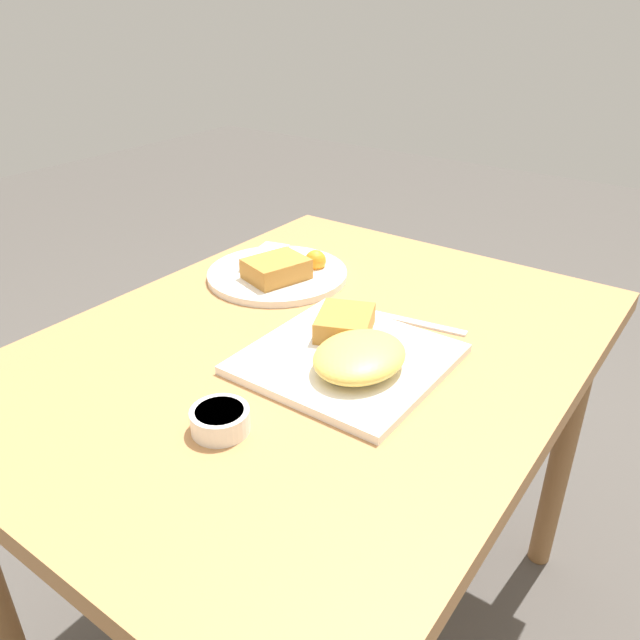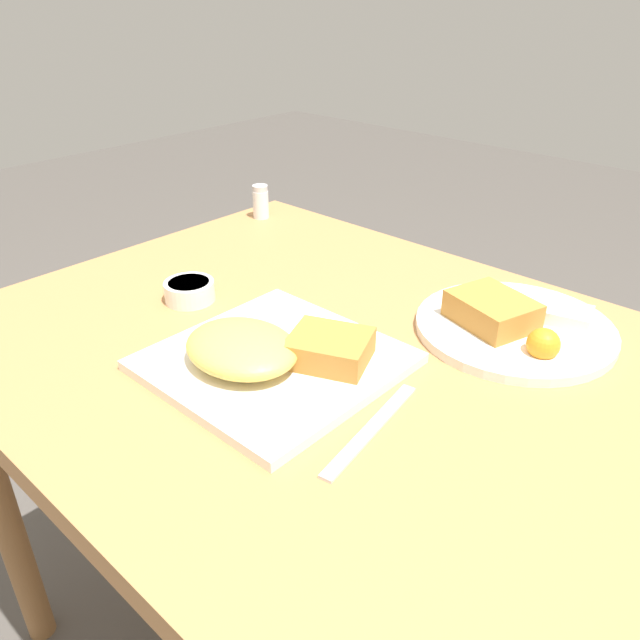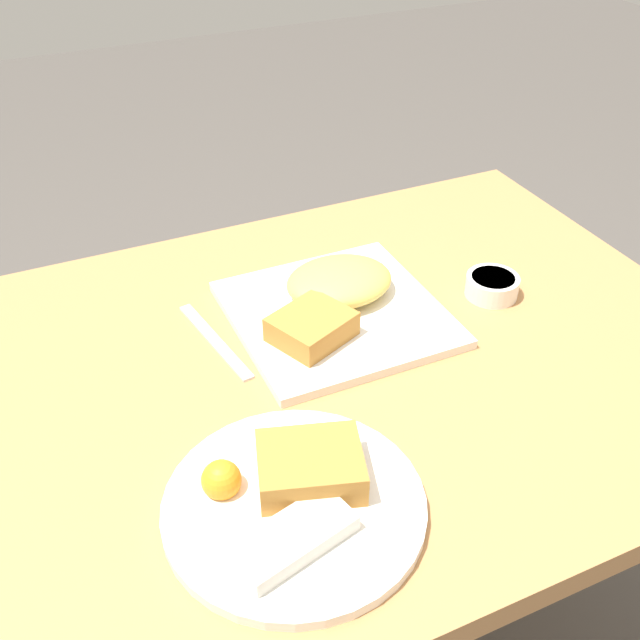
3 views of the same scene
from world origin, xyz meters
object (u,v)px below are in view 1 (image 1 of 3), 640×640
(sauce_ramekin, at_px, (220,420))
(plate_oval_far, at_px, (278,271))
(butter_knife, at_px, (412,322))
(plate_square_near, at_px, (351,353))

(sauce_ramekin, bearing_deg, plate_oval_far, 30.36)
(plate_oval_far, xyz_separation_m, sauce_ramekin, (-0.43, -0.25, 0.00))
(plate_oval_far, xyz_separation_m, butter_knife, (-0.01, -0.31, -0.01))
(sauce_ramekin, bearing_deg, butter_knife, -8.47)
(plate_oval_far, bearing_deg, plate_square_near, -122.19)
(plate_oval_far, relative_size, butter_knife, 1.45)
(butter_knife, bearing_deg, plate_oval_far, -11.21)
(plate_oval_far, height_order, sauce_ramekin, plate_oval_far)
(sauce_ramekin, distance_m, butter_knife, 0.42)
(plate_square_near, xyz_separation_m, plate_oval_far, (0.19, 0.30, -0.01))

